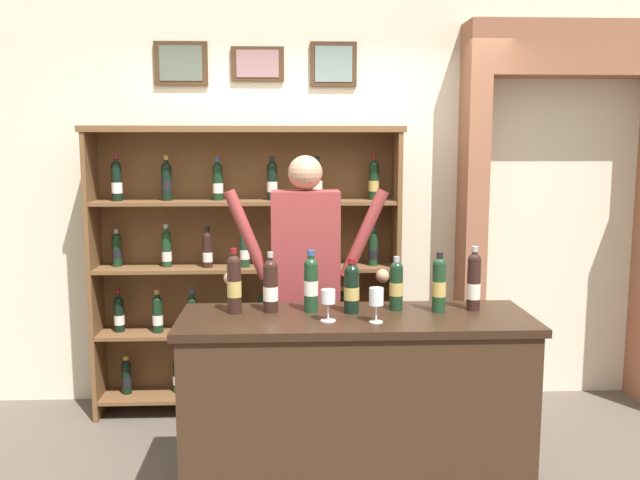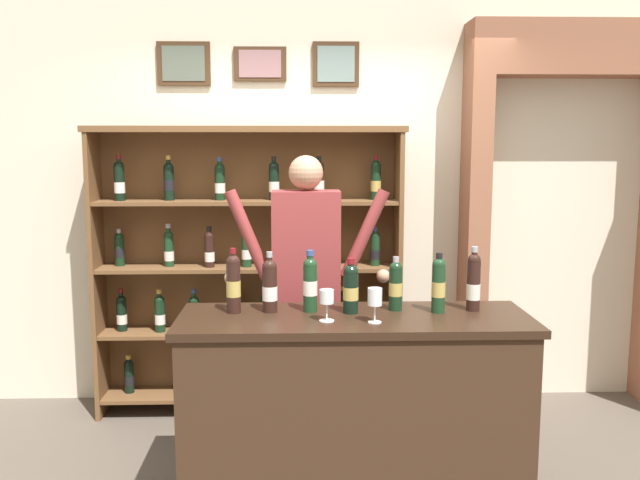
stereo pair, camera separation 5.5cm
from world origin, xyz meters
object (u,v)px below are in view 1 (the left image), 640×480
object	(u,v)px
tasting_bottle_bianco	(311,283)
tasting_bottle_prosecco	(439,284)
tasting_counter	(355,410)
tasting_bottle_grappa	(396,284)
tasting_bottle_vin_santo	(352,287)
tasting_bottle_brunello	(271,285)
wine_glass_left	(376,299)
tasting_bottle_super_tuscan	(474,281)
tasting_bottle_chianti	(234,283)
shopkeeper	(306,272)
wine_shelf	(247,263)
wine_glass_center	(328,299)

from	to	relation	value
tasting_bottle_bianco	tasting_bottle_prosecco	xyz separation A→B (m)	(0.65, -0.04, -0.00)
tasting_counter	tasting_bottle_grappa	bearing A→B (deg)	27.70
tasting_bottle_vin_santo	tasting_bottle_prosecco	bearing A→B (deg)	-0.72
tasting_counter	tasting_bottle_brunello	world-z (taller)	tasting_bottle_brunello
tasting_bottle_brunello	tasting_bottle_bianco	size ratio (longest dim) A/B	0.98
wine_glass_left	tasting_bottle_bianco	bearing A→B (deg)	143.46
tasting_counter	tasting_bottle_super_tuscan	distance (m)	0.89
tasting_bottle_prosecco	tasting_bottle_super_tuscan	distance (m)	0.19
tasting_bottle_chianti	tasting_counter	bearing A→B (deg)	-8.13
tasting_bottle_super_tuscan	tasting_counter	bearing A→B (deg)	-171.30
tasting_bottle_chianti	shopkeeper	bearing A→B (deg)	54.85
shopkeeper	tasting_bottle_bianco	distance (m)	0.52
wine_shelf	tasting_bottle_super_tuscan	xyz separation A→B (m)	(1.23, -1.15, 0.10)
tasting_counter	tasting_bottle_grappa	size ratio (longest dim) A/B	6.32
tasting_bottle_brunello	tasting_bottle_vin_santo	xyz separation A→B (m)	(0.41, -0.04, -0.01)
tasting_bottle_chianti	tasting_bottle_grappa	distance (m)	0.83
tasting_bottle_vin_santo	shopkeeper	bearing A→B (deg)	111.62
shopkeeper	wine_glass_center	xyz separation A→B (m)	(0.09, -0.71, 0.00)
shopkeeper	wine_glass_left	bearing A→B (deg)	-66.76
tasting_bottle_bianco	tasting_counter	bearing A→B (deg)	-24.07
wine_glass_left	tasting_bottle_prosecco	bearing A→B (deg)	28.63
tasting_counter	tasting_bottle_vin_santo	size ratio (longest dim) A/B	6.29
tasting_bottle_bianco	wine_shelf	bearing A→B (deg)	108.95
wine_glass_left	wine_glass_center	bearing A→B (deg)	171.72
tasting_bottle_bianco	tasting_bottle_brunello	bearing A→B (deg)	179.15
tasting_bottle_bianco	tasting_bottle_grappa	bearing A→B (deg)	2.26
tasting_counter	tasting_bottle_bianco	xyz separation A→B (m)	(-0.22, 0.10, 0.64)
tasting_bottle_bianco	tasting_bottle_vin_santo	size ratio (longest dim) A/B	1.13
wine_shelf	tasting_bottle_super_tuscan	world-z (taller)	wine_shelf
wine_glass_left	tasting_bottle_vin_santo	bearing A→B (deg)	117.64
tasting_bottle_brunello	wine_glass_left	world-z (taller)	tasting_bottle_brunello
tasting_bottle_prosecco	tasting_counter	bearing A→B (deg)	-172.15
tasting_bottle_vin_santo	tasting_bottle_prosecco	world-z (taller)	tasting_bottle_prosecco
tasting_bottle_vin_santo	tasting_bottle_prosecco	distance (m)	0.44
wine_shelf	tasting_bottle_prosecco	world-z (taller)	wine_shelf
shopkeeper	wine_shelf	bearing A→B (deg)	121.02
wine_shelf	tasting_bottle_brunello	bearing A→B (deg)	-80.60
wine_glass_center	shopkeeper	bearing A→B (deg)	97.28
tasting_bottle_prosecco	tasting_bottle_chianti	bearing A→B (deg)	178.48
tasting_bottle_vin_santo	tasting_bottle_grappa	bearing A→B (deg)	12.15
tasting_bottle_chianti	tasting_bottle_brunello	bearing A→B (deg)	4.47
tasting_bottle_bianco	tasting_bottle_super_tuscan	distance (m)	0.83
tasting_bottle_grappa	tasting_bottle_prosecco	size ratio (longest dim) A/B	0.91
tasting_bottle_super_tuscan	tasting_bottle_chianti	bearing A→B (deg)	-179.65
tasting_bottle_chianti	wine_glass_left	world-z (taller)	tasting_bottle_chianti
wine_shelf	shopkeeper	bearing A→B (deg)	-58.98
tasting_bottle_chianti	tasting_bottle_vin_santo	xyz separation A→B (m)	(0.59, -0.02, -0.02)
tasting_bottle_brunello	wine_glass_center	world-z (taller)	tasting_bottle_brunello
tasting_counter	shopkeeper	world-z (taller)	shopkeeper
tasting_bottle_grappa	tasting_bottle_prosecco	xyz separation A→B (m)	(0.21, -0.06, 0.01)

